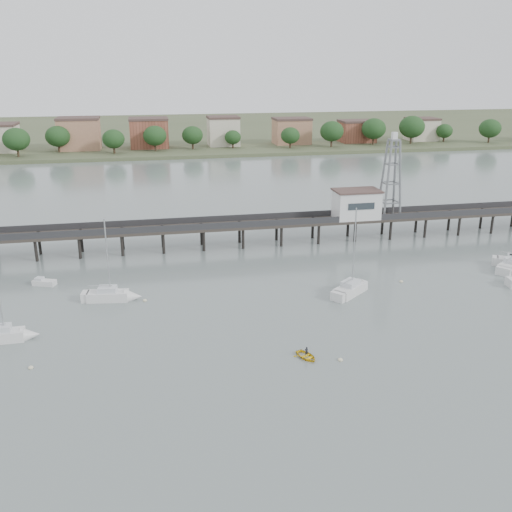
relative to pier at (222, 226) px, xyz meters
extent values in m
plane|color=slate|center=(0.00, -60.00, -3.79)|extent=(500.00, 500.00, 0.00)
cube|color=#2D2823|center=(0.00, 0.00, -0.04)|extent=(150.00, 5.00, 0.50)
cube|color=#333335|center=(0.00, -2.40, 0.76)|extent=(150.00, 0.12, 1.10)
cube|color=#333335|center=(0.00, 2.40, 0.76)|extent=(150.00, 0.12, 1.10)
cylinder|color=black|center=(0.00, -1.90, -1.99)|extent=(0.50, 0.50, 4.40)
cylinder|color=black|center=(0.00, 1.90, -1.99)|extent=(0.50, 0.50, 4.40)
cube|color=silver|center=(25.00, 0.00, 2.71)|extent=(8.00, 5.00, 5.00)
cube|color=#4C3833|center=(25.00, 0.00, 5.36)|extent=(8.40, 5.40, 0.30)
cube|color=slate|center=(31.50, 0.00, 14.36)|extent=(1.80, 1.80, 0.30)
cube|color=silver|center=(31.50, 0.00, 15.11)|extent=(0.90, 0.90, 1.20)
cube|color=silver|center=(14.75, -25.60, -3.32)|extent=(6.10, 5.60, 1.65)
cone|color=silver|center=(17.63, -23.22, -3.32)|extent=(3.40, 3.38, 2.33)
cube|color=silver|center=(14.75, -25.60, -2.14)|extent=(3.24, 3.13, 0.75)
cylinder|color=#A5A8AA|center=(15.07, -25.33, 3.11)|extent=(0.18, 0.18, 11.22)
cylinder|color=#A5A8AA|center=(13.98, -26.23, -1.59)|extent=(2.77, 2.31, 0.12)
cylinder|color=#A5A8AA|center=(44.12, -19.25, -1.59)|extent=(2.68, 1.74, 0.12)
cube|color=silver|center=(-30.68, -31.37, -3.32)|extent=(5.15, 2.13, 1.65)
cone|color=silver|center=(-27.49, -31.28, -3.32)|extent=(2.18, 2.04, 1.98)
cube|color=silver|center=(-30.68, -31.37, -2.14)|extent=(2.31, 1.65, 0.75)
cube|color=silver|center=(-18.95, -21.20, -3.32)|extent=(5.80, 2.88, 1.65)
cone|color=silver|center=(-15.51, -21.67, -3.32)|extent=(2.58, 2.45, 2.16)
cube|color=silver|center=(-18.95, -21.20, -2.14)|extent=(2.68, 2.04, 0.75)
cylinder|color=#A5A8AA|center=(-18.57, -21.25, 2.71)|extent=(0.18, 0.18, 10.42)
cylinder|color=#A5A8AA|center=(-19.87, -21.08, -1.59)|extent=(3.23, 0.55, 0.12)
cube|color=silver|center=(43.69, -20.94, -3.32)|extent=(6.91, 5.95, 1.65)
cylinder|color=#A5A8AA|center=(42.79, -21.58, -1.59)|extent=(3.23, 2.34, 0.12)
cube|color=silver|center=(-28.48, -13.44, -3.47)|extent=(3.61, 2.51, 0.92)
cube|color=silver|center=(-29.16, -13.17, -2.92)|extent=(1.44, 1.44, 0.55)
imported|color=yellow|center=(3.46, -42.26, -3.79)|extent=(2.20, 1.39, 2.97)
imported|color=black|center=(3.46, -42.26, -3.79)|extent=(0.43, 1.10, 0.26)
ellipsoid|color=beige|center=(-13.99, -22.43, -3.71)|extent=(0.56, 0.56, 0.39)
ellipsoid|color=beige|center=(-26.31, -38.70, -3.71)|extent=(0.56, 0.56, 0.39)
ellipsoid|color=beige|center=(6.98, -43.62, -3.71)|extent=(0.56, 0.56, 0.39)
ellipsoid|color=beige|center=(23.92, -22.66, -3.71)|extent=(0.56, 0.56, 0.39)
cube|color=#475133|center=(0.00, 185.00, -3.29)|extent=(500.00, 170.00, 1.40)
cube|color=brown|center=(-62.00, 123.00, 1.91)|extent=(13.00, 10.50, 9.00)
cube|color=brown|center=(-35.00, 123.00, 1.91)|extent=(13.00, 10.50, 9.00)
cube|color=brown|center=(-10.00, 123.00, 1.91)|extent=(13.00, 10.50, 9.00)
cube|color=brown|center=(18.00, 123.00, 1.91)|extent=(13.00, 10.50, 9.00)
cube|color=brown|center=(45.00, 123.00, 1.91)|extent=(13.00, 10.50, 9.00)
cube|color=brown|center=(72.00, 123.00, 1.91)|extent=(13.00, 10.50, 9.00)
cube|color=brown|center=(100.00, 123.00, 1.91)|extent=(13.00, 10.50, 9.00)
ellipsoid|color=#163617|center=(0.00, 111.00, 2.21)|extent=(8.00, 8.00, 6.80)
ellipsoid|color=#163617|center=(120.00, 111.00, 2.21)|extent=(8.00, 8.00, 6.80)
camera|label=1|loc=(-13.13, -96.64, 27.33)|focal=40.00mm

